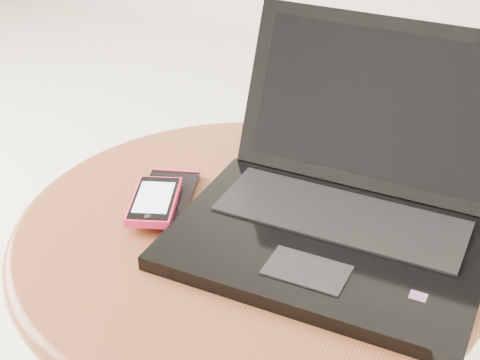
% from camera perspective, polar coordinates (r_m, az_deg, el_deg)
% --- Properties ---
extents(table, '(0.61, 0.61, 0.48)m').
position_cam_1_polar(table, '(0.96, 0.68, -8.82)').
color(table, '#5B3117').
rests_on(table, ground).
extents(laptop, '(0.37, 0.35, 0.23)m').
position_cam_1_polar(laptop, '(0.88, 8.21, -1.74)').
color(laptop, black).
rests_on(laptop, table).
extents(phone_black, '(0.10, 0.14, 0.01)m').
position_cam_1_polar(phone_black, '(0.95, -5.87, -1.27)').
color(phone_black, black).
rests_on(phone_black, table).
extents(phone_pink, '(0.09, 0.12, 0.01)m').
position_cam_1_polar(phone_pink, '(0.92, -6.92, -1.70)').
color(phone_pink, '#FF265C').
rests_on(phone_pink, phone_black).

